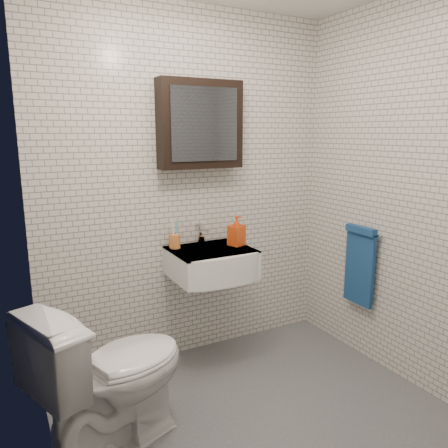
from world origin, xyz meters
name	(u,v)px	position (x,y,z in m)	size (l,w,h in m)	color
ground	(263,422)	(0.00, 0.00, 0.01)	(2.20, 2.00, 0.01)	#52555A
room_shell	(269,169)	(0.00, 0.00, 1.47)	(2.22, 2.02, 2.51)	silver
washbasin	(214,263)	(0.05, 0.73, 0.76)	(0.55, 0.50, 0.20)	white
faucet	(201,235)	(0.05, 0.93, 0.92)	(0.06, 0.20, 0.15)	silver
mirror_cabinet	(200,124)	(0.05, 0.93, 1.70)	(0.60, 0.15, 0.60)	black
towel_rail	(360,262)	(1.04, 0.35, 0.72)	(0.09, 0.30, 0.58)	silver
toothbrush_cup	(175,241)	(-0.16, 0.92, 0.90)	(0.09, 0.09, 0.22)	orange
soap_bottle	(237,231)	(0.26, 0.78, 0.96)	(0.10, 0.10, 0.22)	orange
toilet	(112,374)	(-0.80, 0.22, 0.42)	(0.47, 0.83, 0.84)	white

